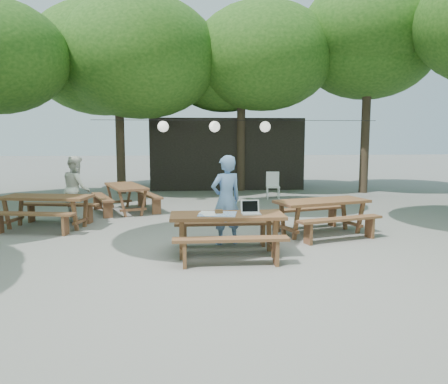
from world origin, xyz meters
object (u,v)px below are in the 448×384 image
woman (226,200)px  second_person (76,188)px  picnic_table_nw (47,211)px  main_picnic_table (227,234)px  plastic_chair (273,191)px

woman → second_person: woman is taller
picnic_table_nw → second_person: bearing=76.0°
main_picnic_table → plastic_chair: bearing=72.6°
plastic_chair → woman: bearing=-103.4°
second_person → plastic_chair: size_ratio=1.80×
main_picnic_table → second_person: 5.05m
picnic_table_nw → woman: (3.99, -1.81, 0.49)m
picnic_table_nw → main_picnic_table: bearing=-23.5°
woman → second_person: bearing=-61.2°
picnic_table_nw → woman: 4.40m
picnic_table_nw → plastic_chair: bearing=45.7°
main_picnic_table → woman: (0.05, 0.84, 0.49)m
plastic_chair → main_picnic_table: bearing=-101.7°
picnic_table_nw → second_person: 1.15m
picnic_table_nw → woman: bearing=-13.9°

